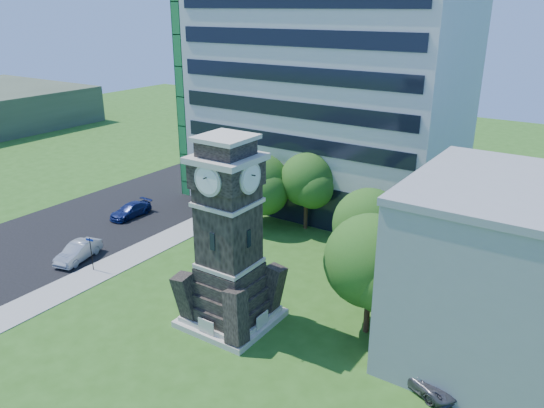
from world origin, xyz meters
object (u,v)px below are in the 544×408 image
Objects in this scene: car_east_lot at (422,375)px; street_sign at (91,250)px; park_bench at (195,305)px; car_street_mid at (78,252)px; clock_tower at (229,247)px; car_street_north at (131,210)px.

car_east_lot is 1.65× the size of street_sign.
park_bench is at bearing -12.42° from street_sign.
car_street_mid reaches higher than park_bench.
park_bench is at bearing -171.51° from clock_tower.
car_street_mid is 2.67× the size of park_bench.
clock_tower is at bearing 115.26° from car_east_lot.
car_street_north is 32.55m from car_east_lot.
clock_tower is 13.20m from car_east_lot.
car_street_mid is at bearing 179.55° from clock_tower.
street_sign reaches higher than car_street_mid.
car_east_lot is at bearing -12.61° from car_street_mid.
street_sign is at bearing 169.27° from park_bench.
car_street_mid is 0.97× the size of car_east_lot.
car_street_mid is 2.68m from street_sign.
clock_tower reaches higher than park_bench.
street_sign is (-25.45, -1.26, 1.08)m from car_east_lot.
clock_tower is 4.48× the size of street_sign.
street_sign reaches higher than car_street_north.
car_east_lot is (27.88, 0.72, -0.09)m from car_street_mid.
car_street_mid is 0.98× the size of car_street_north.
clock_tower is 5.56m from park_bench.
car_east_lot is at bearing -14.07° from car_street_north.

